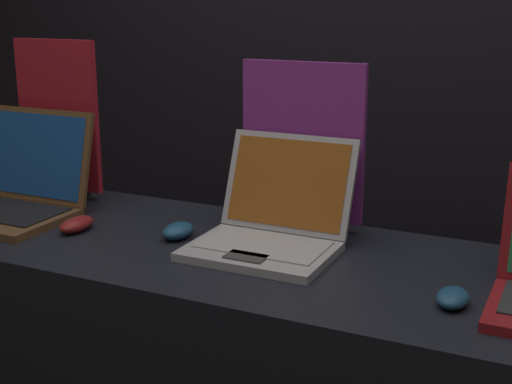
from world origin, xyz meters
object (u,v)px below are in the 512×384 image
Objects in this scene: promo_stand_front at (59,123)px; promo_stand_middle at (302,150)px; mouse_middle at (178,231)px; laptop_middle at (272,223)px; laptop_front at (12,191)px; mouse_front at (77,224)px; mouse_back at (453,298)px.

promo_stand_middle is at bearing 2.68° from promo_stand_front.
mouse_middle is (0.53, -0.20, -0.21)m from promo_stand_front.
mouse_middle is at bearing -169.86° from laptop_middle.
promo_stand_front reaches higher than laptop_front.
mouse_front is 0.98m from mouse_back.
mouse_front reaches higher than mouse_back.
laptop_front reaches higher than laptop_middle.
mouse_front is (0.26, -0.05, -0.05)m from laptop_front.
mouse_back is at bearing -19.19° from laptop_middle.
mouse_front is 0.28m from mouse_middle.
promo_stand_front is 1.29m from mouse_back.
promo_stand_front reaches higher than promo_stand_middle.
mouse_back is (0.47, -0.16, -0.04)m from laptop_middle.
mouse_back is at bearing -37.12° from promo_stand_middle.
mouse_front is at bearing -166.46° from mouse_middle.
laptop_front is 0.82× the size of promo_stand_front.
mouse_back is (1.24, -0.32, -0.21)m from promo_stand_front.
laptop_middle is (0.51, 0.11, 0.04)m from mouse_front.
promo_stand_middle is at bearing 44.07° from mouse_middle.
mouse_back is at bearing -4.82° from laptop_front.
promo_stand_middle is (0.51, 0.30, 0.19)m from mouse_front.
mouse_front is at bearing -149.69° from promo_stand_middle.
laptop_middle is 0.49m from mouse_back.
promo_stand_middle is (0.77, 0.04, -0.02)m from promo_stand_front.
mouse_middle is 0.38m from promo_stand_middle.
mouse_middle is 0.72m from mouse_back.
laptop_middle is at bearing 160.81° from mouse_back.
laptop_front is 1.11× the size of laptop_middle.
mouse_middle is at bearing 13.54° from mouse_front.
promo_stand_front is at bearing -177.32° from promo_stand_middle.
promo_stand_front is at bearing 135.20° from mouse_front.
promo_stand_middle reaches higher than mouse_back.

